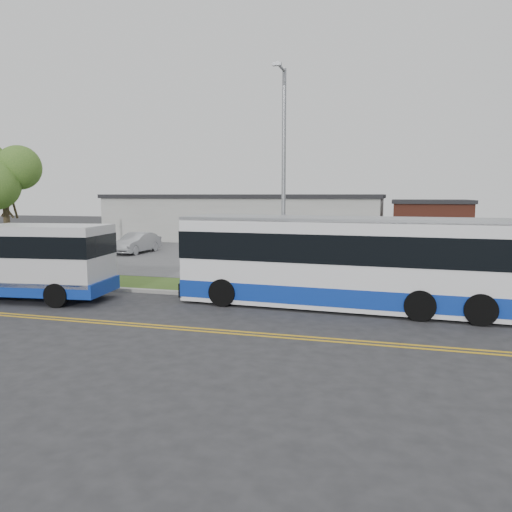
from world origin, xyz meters
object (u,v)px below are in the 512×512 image
(parked_car_a, at_px, (137,243))
(streetlight_near, at_px, (283,173))
(transit_bus, at_px, (341,262))
(pedestrian, at_px, (78,257))
(tree_west, at_px, (4,179))
(shuttle_bus, at_px, (28,260))
(parked_car_b, at_px, (78,241))

(parked_car_a, bearing_deg, streetlight_near, -36.09)
(transit_bus, relative_size, parked_car_a, 2.81)
(streetlight_near, bearing_deg, pedestrian, 173.60)
(tree_west, height_order, shuttle_bus, tree_west)
(transit_bus, bearing_deg, tree_west, 174.32)
(streetlight_near, distance_m, parked_car_a, 17.98)
(shuttle_bus, distance_m, pedestrian, 5.73)
(streetlight_near, relative_size, parked_car_a, 2.12)
(tree_west, distance_m, parked_car_b, 11.96)
(shuttle_bus, bearing_deg, tree_west, 131.30)
(streetlight_near, xyz_separation_m, transit_bus, (2.78, -2.13, -3.49))
(transit_bus, xyz_separation_m, pedestrian, (-14.12, 3.40, -0.67))
(tree_west, xyz_separation_m, streetlight_near, (15.00, -0.47, 0.11))
(shuttle_bus, xyz_separation_m, pedestrian, (-1.55, 5.49, -0.57))
(parked_car_a, height_order, parked_car_b, parked_car_a)
(shuttle_bus, xyz_separation_m, transit_bus, (12.56, 2.09, 0.10))
(tree_west, relative_size, parked_car_b, 1.38)
(pedestrian, relative_size, parked_car_a, 0.44)
(pedestrian, xyz_separation_m, parked_car_a, (-2.05, 9.89, -0.24))
(transit_bus, bearing_deg, shuttle_bus, -167.93)
(pedestrian, bearing_deg, tree_west, -25.30)
(tree_west, relative_size, shuttle_bus, 0.83)
(streetlight_near, distance_m, transit_bus, 4.94)
(parked_car_a, bearing_deg, transit_bus, -35.70)
(shuttle_bus, bearing_deg, parked_car_b, 112.42)
(parked_car_a, bearing_deg, pedestrian, -74.56)
(shuttle_bus, distance_m, parked_car_a, 15.81)
(parked_car_b, bearing_deg, parked_car_a, -15.16)
(transit_bus, bearing_deg, parked_car_b, 150.55)
(streetlight_near, relative_size, pedestrian, 4.85)
(shuttle_bus, relative_size, transit_bus, 0.66)
(transit_bus, bearing_deg, parked_car_a, 143.22)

